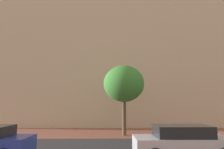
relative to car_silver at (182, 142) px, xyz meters
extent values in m
plane|color=brown|center=(-2.76, 2.19, -0.70)|extent=(120.00, 120.00, 0.00)
cube|color=beige|center=(-3.06, 19.70, 7.50)|extent=(26.07, 15.74, 16.39)
cube|color=#2D3842|center=(-3.06, 19.70, 16.89)|extent=(23.99, 14.48, 2.40)
cube|color=beige|center=(-1.59, 19.70, 14.90)|extent=(5.18, 5.18, 31.20)
cylinder|color=beige|center=(-14.59, 13.33, 9.55)|extent=(2.80, 2.80, 20.50)
cylinder|color=beige|center=(8.48, 13.33, 8.99)|extent=(2.80, 2.80, 19.36)
cylinder|color=black|center=(-7.63, 0.90, -0.38)|extent=(0.64, 0.22, 0.64)
cube|color=#B2B2BC|center=(0.00, 0.00, -0.14)|extent=(4.37, 1.86, 0.76)
cube|color=black|center=(0.00, 0.00, 0.49)|extent=(2.45, 1.63, 0.52)
cylinder|color=black|center=(-1.44, 0.93, -0.38)|extent=(0.64, 0.22, 0.64)
cylinder|color=black|center=(1.44, 0.93, -0.38)|extent=(0.64, 0.22, 0.64)
cylinder|color=brown|center=(-2.13, 6.88, 0.68)|extent=(0.32, 0.32, 2.76)
ellipsoid|color=#387F33|center=(-2.13, 6.88, 3.38)|extent=(3.28, 3.28, 2.95)
camera|label=1|loc=(-3.37, -9.58, 1.70)|focal=32.76mm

